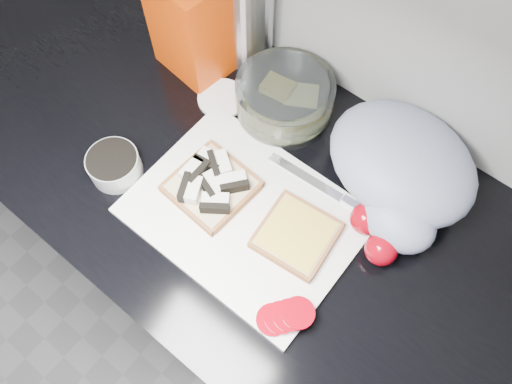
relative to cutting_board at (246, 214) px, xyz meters
The scene contains 14 objects.
base_cabinet 0.48m from the cutting_board, 117.44° to the left, with size 3.50×0.60×0.86m, color black.
countertop 0.07m from the cutting_board, 117.44° to the left, with size 3.50×0.64×0.04m, color black.
cutting_board is the anchor object (origin of this frame).
bread_left 0.08m from the cutting_board, behind, with size 0.15×0.15×0.05m.
bread_right 0.10m from the cutting_board, 11.29° to the left, with size 0.14×0.14×0.02m.
tomato_slices 0.20m from the cutting_board, 32.02° to the right, with size 0.10×0.10×0.02m.
knife 0.17m from the cutting_board, 50.54° to the left, with size 0.23×0.03×0.01m.
seed_tub 0.26m from the cutting_board, 161.90° to the right, with size 0.10×0.10×0.05m.
tub_lid 0.27m from the cutting_board, 139.67° to the left, with size 0.10×0.10×0.01m, color white.
glass_bowl 0.25m from the cutting_board, 110.98° to the left, with size 0.19×0.19×0.08m.
bread_bag 0.40m from the cutting_board, 143.79° to the left, with size 0.14×0.13×0.23m, color red.
steel_canister 0.41m from the cutting_board, 128.07° to the left, with size 0.10×0.10×0.24m, color #A8A8AC.
grocery_bag 0.29m from the cutting_board, 51.36° to the left, with size 0.32×0.29×0.13m.
whole_tomatoes 0.23m from the cutting_board, 26.51° to the left, with size 0.11×0.09×0.06m.
Camera 1 is at (0.28, 0.86, 1.73)m, focal length 35.00 mm.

